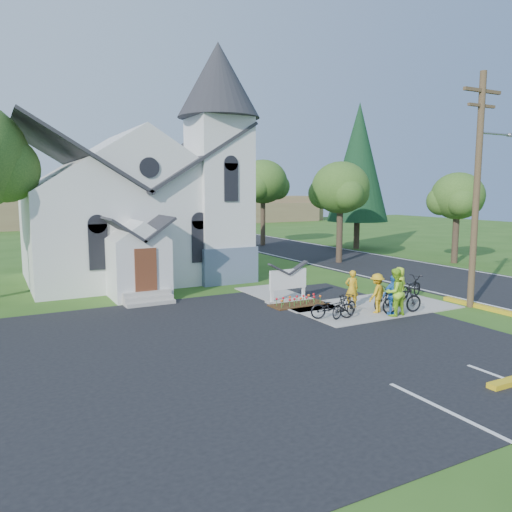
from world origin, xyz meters
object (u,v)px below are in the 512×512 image
church_sign (288,280)px  bike_4 (411,287)px  cyclist_1 (395,292)px  cyclist_3 (377,293)px  bike_3 (402,300)px  cyclist_4 (399,285)px  utility_pole (478,183)px  bike_2 (383,298)px  bike_0 (333,307)px  cyclist_2 (393,295)px  cyclist_0 (352,289)px  bike_1 (344,306)px

church_sign → bike_4: church_sign is taller
cyclist_1 → cyclist_3: cyclist_1 is taller
bike_3 → cyclist_4: 2.15m
cyclist_1 → bike_4: cyclist_1 is taller
cyclist_1 → bike_3: 0.71m
bike_4 → church_sign: bearing=47.5°
utility_pole → cyclist_1: (-4.24, 0.30, -4.38)m
bike_2 → cyclist_4: (1.46, 0.52, 0.36)m
bike_0 → bike_2: size_ratio=1.04×
cyclist_2 → cyclist_0: bearing=-62.7°
bike_0 → cyclist_2: size_ratio=1.07×
church_sign → utility_pole: size_ratio=0.22×
cyclist_2 → cyclist_3: (-0.29, 0.64, -0.00)m
bike_0 → bike_3: bearing=-80.8°
bike_3 → cyclist_4: bearing=-32.2°
church_sign → bike_4: 5.91m
bike_0 → cyclist_3: (2.22, -0.07, 0.36)m
cyclist_0 → bike_1: cyclist_0 is taller
bike_0 → cyclist_4: bearing=-56.4°
bike_0 → cyclist_1: (2.48, -0.81, 0.51)m
cyclist_1 → church_sign: bearing=-66.0°
church_sign → bike_2: (2.84, -3.17, -0.53)m
bike_2 → bike_4: bearing=-95.1°
cyclist_3 → bike_3: size_ratio=0.87×
church_sign → cyclist_1: bearing=-62.1°
cyclist_0 → bike_0: size_ratio=0.92×
bike_2 → cyclist_4: bearing=-95.1°
cyclist_0 → bike_0: bearing=51.2°
cyclist_0 → bike_3: (1.15, -1.83, -0.25)m
utility_pole → cyclist_2: 6.19m
cyclist_0 → bike_2: cyclist_0 is taller
cyclist_3 → bike_3: (0.82, -0.60, -0.25)m
bike_4 → utility_pole: bearing=-176.2°
bike_0 → cyclist_2: 2.63m
cyclist_4 → bike_1: bearing=14.1°
bike_1 → bike_2: bearing=-94.7°
bike_3 → cyclist_4: size_ratio=1.17×
cyclist_1 → cyclist_3: size_ratio=1.18×
church_sign → cyclist_4: size_ratio=1.37×
cyclist_3 → bike_3: 1.05m
utility_pole → bike_4: 5.55m
church_sign → cyclist_4: (4.29, -2.64, -0.17)m
bike_2 → bike_3: bike_3 is taller
cyclist_0 → bike_2: bearing=165.6°
utility_pole → bike_0: bearing=170.6°
bike_1 → cyclist_3: bearing=-105.4°
bike_2 → bike_4: 2.78m
church_sign → bike_3: (2.89, -4.25, -0.41)m
church_sign → bike_3: size_ratio=1.17×
cyclist_3 → cyclist_4: cyclist_3 is taller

